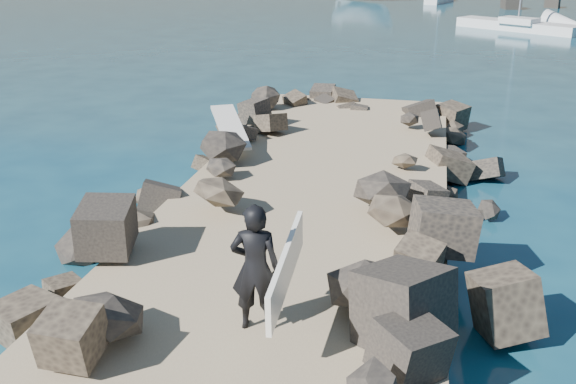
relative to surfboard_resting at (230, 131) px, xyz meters
name	(u,v)px	position (x,y,z in m)	size (l,w,h in m)	color
ground	(299,241)	(2.83, -4.30, -1.04)	(800.00, 800.00, 0.00)	#0F384C
jetty	(276,273)	(2.83, -6.30, -0.74)	(6.00, 26.00, 0.60)	#8C7759
riprap_left	(138,237)	(-0.07, -5.80, -0.54)	(2.60, 22.00, 1.00)	black
riprap_right	(441,268)	(5.73, -5.80, -0.54)	(2.60, 22.00, 1.00)	#262421
surfboard_resting	(230,131)	(0.00, 0.00, 0.00)	(0.65, 2.61, 0.09)	silver
surfer_with_board	(260,268)	(3.14, -8.47, 0.54)	(0.92, 2.41, 1.94)	black
sailboat_c	(518,26)	(10.90, 33.01, -0.70)	(8.39, 6.62, 10.48)	silver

